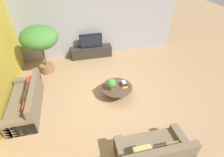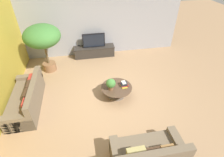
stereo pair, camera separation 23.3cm
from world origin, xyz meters
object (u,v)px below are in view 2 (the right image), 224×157
Objects in this scene: television at (94,41)px; potted_plant_tabletop at (111,84)px; couch_by_wall at (27,99)px; coffee_table at (116,90)px; couch_near_entry at (148,154)px; media_console at (94,51)px; potted_palm_tall at (42,38)px.

potted_plant_tabletop is (0.24, -2.95, -0.16)m from television.
coffee_table is at bearing 88.99° from couch_by_wall.
television is at bearing 94.62° from potted_plant_tabletop.
coffee_table is at bearing -81.25° from television.
potted_plant_tabletop is at bearing -78.98° from couch_near_entry.
coffee_table is 2.84m from couch_by_wall.
couch_near_entry is at bearing 51.81° from couch_by_wall.
couch_by_wall is at bearing 177.37° from potted_plant_tabletop.
couch_near_entry reaches higher than media_console.
couch_by_wall is (-2.84, 0.05, 0.02)m from coffee_table.
media_console is at bearing 23.09° from potted_palm_tall.
media_console is 4.59× the size of potted_plant_tabletop.
couch_by_wall is (-2.39, -2.83, 0.05)m from media_console.
television is at bearing 23.04° from potted_palm_tall.
media_console is 3.71m from couch_by_wall.
potted_plant_tabletop is (-0.21, -0.07, 0.34)m from coffee_table.
couch_by_wall is 3.92m from couch_near_entry.
potted_palm_tall reaches higher than media_console.
potted_plant_tabletop is at bearing -160.90° from coffee_table.
television reaches higher than couch_by_wall.
coffee_table is 0.62× the size of couch_near_entry.
potted_palm_tall is at bearing -156.96° from television.
couch_near_entry is (0.24, -2.37, 0.02)m from coffee_table.
potted_palm_tall reaches higher than potted_plant_tabletop.
couch_near_entry is 0.87× the size of potted_palm_tall.
media_console is 1.10× the size of couch_near_entry.
television is 0.52× the size of potted_palm_tall.
couch_by_wall and couch_near_entry have the same top height.
potted_palm_tall is (0.46, 2.01, 1.12)m from couch_by_wall.
television is 3.74m from couch_by_wall.
media_console is 0.96× the size of potted_palm_tall.
coffee_table is (0.44, -2.88, 0.02)m from media_console.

